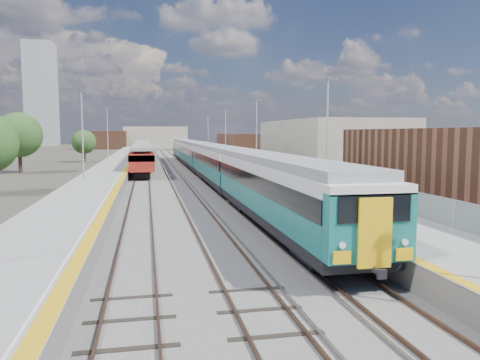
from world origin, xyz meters
name	(u,v)px	position (x,y,z in m)	size (l,w,h in m)	color
ground	(189,174)	(0.00, 50.00, 0.00)	(320.00, 320.00, 0.00)	#47443A
ballast_bed	(169,172)	(-2.25, 52.50, 0.03)	(10.50, 155.00, 0.06)	#565451
tracks	(173,170)	(-1.65, 54.18, 0.11)	(8.96, 160.00, 0.17)	#4C3323
platform_right	(228,167)	(5.28, 52.49, 0.54)	(4.70, 155.00, 8.52)	slate
platform_left	(113,169)	(-9.05, 52.49, 0.52)	(4.30, 155.00, 8.52)	slate
buildings	(101,114)	(-18.12, 138.60, 10.70)	(72.00, 185.50, 40.00)	brown
green_train	(206,157)	(1.50, 45.28, 2.22)	(2.86, 79.57, 3.15)	black
red_train	(143,152)	(-5.50, 68.13, 1.98)	(2.66, 53.99, 3.36)	black
tree_b	(19,135)	(-20.27, 54.70, 4.71)	(5.52, 5.52, 7.49)	#382619
tree_c	(84,142)	(-15.35, 75.95, 3.43)	(4.02, 4.02, 5.45)	#382619
tree_d	(315,137)	(21.06, 63.07, 4.31)	(5.06, 5.06, 6.85)	#382619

